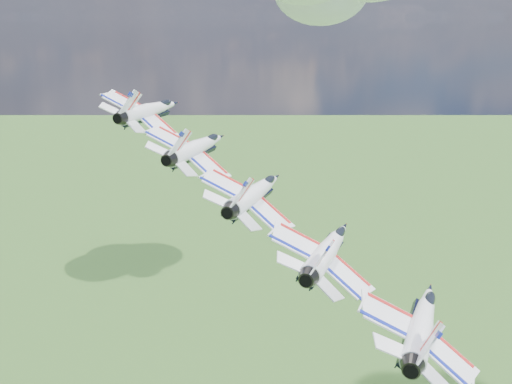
# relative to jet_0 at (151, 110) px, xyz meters

# --- Properties ---
(jet_0) EXTENTS (17.41, 20.39, 10.21)m
(jet_0) POSITION_rel_jet_0_xyz_m (0.00, 0.00, 0.00)
(jet_0) COLOR white
(jet_1) EXTENTS (17.41, 20.39, 10.21)m
(jet_1) POSITION_rel_jet_0_xyz_m (8.45, -8.60, -3.56)
(jet_1) COLOR white
(jet_2) EXTENTS (17.41, 20.39, 10.21)m
(jet_2) POSITION_rel_jet_0_xyz_m (16.89, -17.20, -7.11)
(jet_2) COLOR white
(jet_3) EXTENTS (17.41, 20.39, 10.21)m
(jet_3) POSITION_rel_jet_0_xyz_m (25.34, -25.80, -10.67)
(jet_3) COLOR silver
(jet_4) EXTENTS (17.41, 20.39, 10.21)m
(jet_4) POSITION_rel_jet_0_xyz_m (33.79, -34.40, -14.22)
(jet_4) COLOR white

